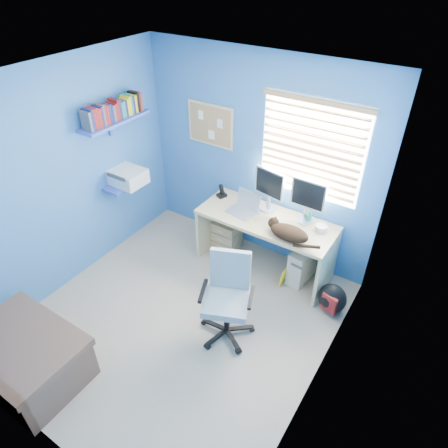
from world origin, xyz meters
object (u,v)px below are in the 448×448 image
Objects in this scene: cat at (289,233)px; laptop at (242,205)px; desk at (265,243)px; office_chair at (227,307)px; tower_pc at (303,264)px.

laptop is at bearing -178.03° from cat.
desk is 0.62m from cat.
office_chair is (-0.22, -0.88, -0.47)m from cat.
desk is at bearing 98.42° from office_chair.
cat is 1.02m from office_chair.
office_chair reaches higher than desk.
desk is 1.10m from office_chair.
tower_pc is (0.49, 0.07, -0.14)m from desk.
laptop reaches higher than cat.
laptop is 0.76× the size of cat.
cat is 0.66m from tower_pc.
desk is 0.52m from tower_pc.
office_chair is at bearing -98.90° from tower_pc.
laptop is 0.70m from cat.
cat is 0.97× the size of tower_pc.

